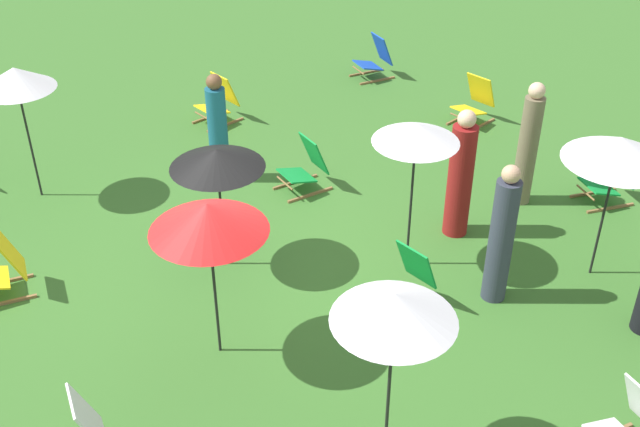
{
  "coord_description": "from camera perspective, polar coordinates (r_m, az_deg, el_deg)",
  "views": [
    {
      "loc": [
        7.08,
        -3.51,
        6.0
      ],
      "look_at": [
        0.0,
        1.2,
        0.5
      ],
      "focal_mm": 43.76,
      "sensor_mm": 36.0,
      "label": 1
    }
  ],
  "objects": [
    {
      "name": "deckchair_3",
      "position": [
        8.09,
        21.77,
        -14.26
      ],
      "size": [
        0.58,
        0.82,
        0.83
      ],
      "rotation": [
        0.0,
        0.0,
        -0.14
      ],
      "color": "olive",
      "rests_on": "ground"
    },
    {
      "name": "umbrella_2",
      "position": [
        9.6,
        21.01,
        4.4
      ],
      "size": [
        1.27,
        1.27,
        1.93
      ],
      "color": "black",
      "rests_on": "ground"
    },
    {
      "name": "umbrella_4",
      "position": [
        9.15,
        7.05,
        5.85
      ],
      "size": [
        1.04,
        1.04,
        2.0
      ],
      "color": "black",
      "rests_on": "ground"
    },
    {
      "name": "deckchair_8",
      "position": [
        15.29,
        4.04,
        11.2
      ],
      "size": [
        0.57,
        0.82,
        0.83
      ],
      "rotation": [
        0.0,
        0.0,
        -0.13
      ],
      "color": "olive",
      "rests_on": "ground"
    },
    {
      "name": "deckchair_7",
      "position": [
        13.71,
        11.23,
        7.99
      ],
      "size": [
        0.6,
        0.83,
        0.83
      ],
      "rotation": [
        0.0,
        0.0,
        0.18
      ],
      "color": "olive",
      "rests_on": "ground"
    },
    {
      "name": "person_0",
      "position": [
        11.28,
        14.96,
        4.78
      ],
      "size": [
        0.36,
        0.36,
        1.84
      ],
      "rotation": [
        0.0,
        0.0,
        5.93
      ],
      "color": "#72664C",
      "rests_on": "ground"
    },
    {
      "name": "deckchair_5",
      "position": [
        11.89,
        20.41,
        2.39
      ],
      "size": [
        0.68,
        0.87,
        0.83
      ],
      "rotation": [
        0.0,
        0.0,
        -0.3
      ],
      "color": "olive",
      "rests_on": "ground"
    },
    {
      "name": "umbrella_3",
      "position": [
        7.82,
        -8.19,
        -0.31
      ],
      "size": [
        1.22,
        1.22,
        1.93
      ],
      "color": "black",
      "rests_on": "ground"
    },
    {
      "name": "person_2",
      "position": [
        11.62,
        -7.49,
        6.07
      ],
      "size": [
        0.4,
        0.4,
        1.69
      ],
      "rotation": [
        0.0,
        0.0,
        2.55
      ],
      "color": "#195972",
      "rests_on": "ground"
    },
    {
      "name": "umbrella_5",
      "position": [
        6.49,
        5.46,
        -6.88
      ],
      "size": [
        1.08,
        1.08,
        2.01
      ],
      "color": "black",
      "rests_on": "ground"
    },
    {
      "name": "deckchair_6",
      "position": [
        11.46,
        -1.06,
        3.44
      ],
      "size": [
        0.5,
        0.77,
        0.83
      ],
      "rotation": [
        0.0,
        0.0,
        -0.03
      ],
      "color": "olive",
      "rests_on": "ground"
    },
    {
      "name": "person_1",
      "position": [
        9.27,
        13.12,
        -1.71
      ],
      "size": [
        0.37,
        0.37,
        1.82
      ],
      "rotation": [
        0.0,
        0.0,
        1.88
      ],
      "color": "#333847",
      "rests_on": "ground"
    },
    {
      "name": "ground_plane",
      "position": [
        9.92,
        -5.8,
        -4.51
      ],
      "size": [
        40.0,
        40.0,
        0.0
      ],
      "primitive_type": "plane",
      "color": "#386B28"
    },
    {
      "name": "person_3",
      "position": [
        10.38,
        10.22,
        2.64
      ],
      "size": [
        0.43,
        0.43,
        1.82
      ],
      "rotation": [
        0.0,
        0.0,
        3.52
      ],
      "color": "maroon",
      "rests_on": "ground"
    },
    {
      "name": "deckchair_0",
      "position": [
        13.6,
        -7.4,
        8.15
      ],
      "size": [
        0.59,
        0.82,
        0.83
      ],
      "rotation": [
        0.0,
        0.0,
        0.15
      ],
      "color": "olive",
      "rests_on": "ground"
    },
    {
      "name": "deckchair_4",
      "position": [
        10.13,
        -22.28,
        -3.73
      ],
      "size": [
        0.61,
        0.84,
        0.83
      ],
      "rotation": [
        0.0,
        0.0,
        -0.2
      ],
      "color": "olive",
      "rests_on": "ground"
    },
    {
      "name": "deckchair_9",
      "position": [
        9.22,
        6.38,
        -5.0
      ],
      "size": [
        0.58,
        0.82,
        0.83
      ],
      "rotation": [
        0.0,
        0.0,
        0.14
      ],
      "color": "olive",
      "rests_on": "ground"
    },
    {
      "name": "umbrella_0",
      "position": [
        11.4,
        -21.37,
        9.18
      ],
      "size": [
        1.04,
        1.04,
        1.99
      ],
      "color": "black",
      "rests_on": "ground"
    },
    {
      "name": "umbrella_1",
      "position": [
        9.32,
        -7.55,
        4.0
      ],
      "size": [
        1.15,
        1.15,
        1.66
      ],
      "color": "black",
      "rests_on": "ground"
    }
  ]
}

